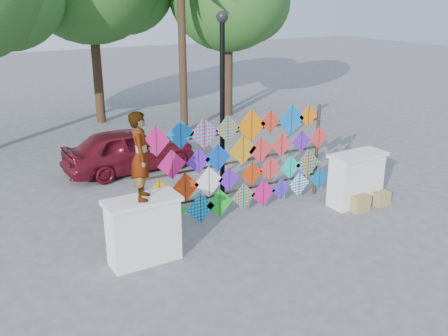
{
  "coord_description": "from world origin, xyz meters",
  "views": [
    {
      "loc": [
        -5.69,
        -8.17,
        4.77
      ],
      "look_at": [
        -0.48,
        0.6,
        1.24
      ],
      "focal_mm": 40.0,
      "sensor_mm": 36.0,
      "label": 1
    }
  ],
  "objects_px": {
    "vendor_woman": "(141,156)",
    "sedan": "(130,149)",
    "kite_rack": "(242,163)",
    "lamppost": "(222,88)"
  },
  "relations": [
    {
      "from": "kite_rack",
      "to": "lamppost",
      "type": "relative_size",
      "value": 1.1
    },
    {
      "from": "lamppost",
      "to": "vendor_woman",
      "type": "bearing_deg",
      "value": -143.42
    },
    {
      "from": "sedan",
      "to": "lamppost",
      "type": "height_order",
      "value": "lamppost"
    },
    {
      "from": "sedan",
      "to": "vendor_woman",
      "type": "bearing_deg",
      "value": 160.14
    },
    {
      "from": "kite_rack",
      "to": "vendor_woman",
      "type": "bearing_deg",
      "value": -161.25
    },
    {
      "from": "kite_rack",
      "to": "sedan",
      "type": "height_order",
      "value": "kite_rack"
    },
    {
      "from": "vendor_woman",
      "to": "sedan",
      "type": "distance_m",
      "value": 5.5
    },
    {
      "from": "lamppost",
      "to": "sedan",
      "type": "bearing_deg",
      "value": 115.77
    },
    {
      "from": "kite_rack",
      "to": "lamppost",
      "type": "xyz_separation_m",
      "value": [
        0.23,
        1.27,
        1.47
      ]
    },
    {
      "from": "kite_rack",
      "to": "vendor_woman",
      "type": "xyz_separation_m",
      "value": [
        -2.74,
        -0.93,
        0.86
      ]
    }
  ]
}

